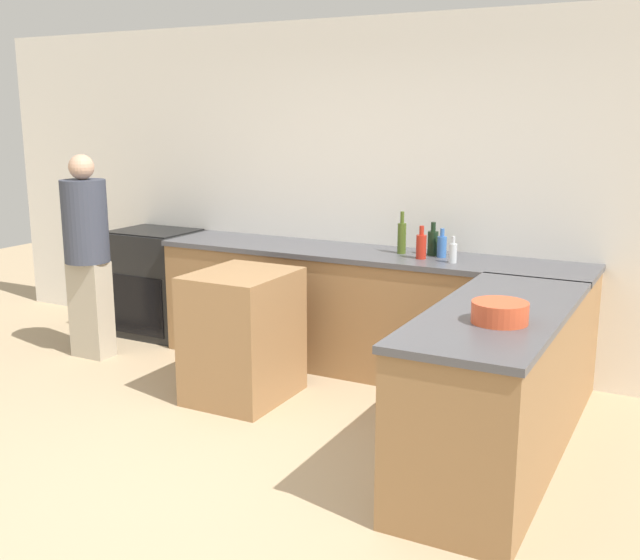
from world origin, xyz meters
TOP-DOWN VIEW (x-y plane):
  - ground_plane at (0.00, 0.00)m, footprint 14.00×14.00m
  - wall_back at (0.00, 2.43)m, footprint 8.00×0.06m
  - counter_back at (0.00, 2.08)m, footprint 3.40×0.68m
  - counter_peninsula at (1.35, 0.85)m, footprint 0.69×1.84m
  - range_oven at (-2.08, 2.10)m, footprint 0.76×0.62m
  - island_table at (-0.50, 1.12)m, footprint 0.62×0.74m
  - mixing_bowl at (1.42, 0.58)m, footprint 0.29×0.29m
  - water_bottle_blue at (0.59, 2.13)m, footprint 0.07×0.07m
  - vinegar_bottle_clear at (0.73, 1.96)m, footprint 0.06×0.06m
  - hot_sauce_bottle at (0.48, 2.00)m, footprint 0.07×0.07m
  - olive_oil_bottle at (0.27, 2.13)m, footprint 0.06×0.06m
  - wine_bottle_dark at (0.50, 2.18)m, footprint 0.08×0.08m
  - person_by_range at (-2.12, 1.32)m, footprint 0.36×0.36m

SIDE VIEW (x-z plane):
  - ground_plane at x=0.00m, z-range 0.00..0.00m
  - island_table at x=-0.50m, z-range 0.00..0.90m
  - counter_back at x=0.00m, z-range 0.00..0.94m
  - counter_peninsula at x=1.35m, z-range 0.00..0.94m
  - range_oven at x=-2.08m, z-range 0.00..0.95m
  - person_by_range at x=-2.12m, z-range 0.07..1.72m
  - mixing_bowl at x=1.42m, z-range 0.94..1.05m
  - vinegar_bottle_clear at x=0.73m, z-range 0.92..1.11m
  - water_bottle_blue at x=0.59m, z-range 0.92..1.13m
  - hot_sauce_bottle at x=0.48m, z-range 0.91..1.15m
  - wine_bottle_dark at x=0.50m, z-range 0.91..1.16m
  - olive_oil_bottle at x=0.27m, z-range 0.90..1.22m
  - wall_back at x=0.00m, z-range 0.00..2.70m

